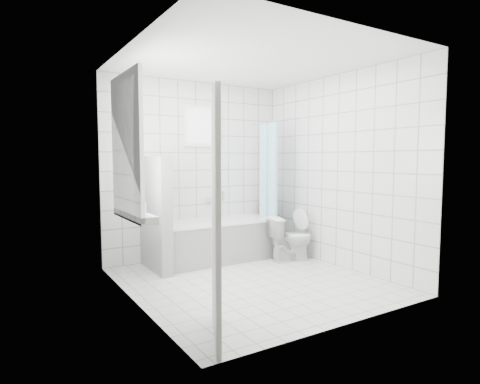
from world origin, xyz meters
TOP-DOWN VIEW (x-y plane):
  - ground at (0.00, 0.00)m, footprint 3.00×3.00m
  - ceiling at (0.00, 0.00)m, footprint 3.00×3.00m
  - wall_back at (0.00, 1.50)m, footprint 2.80×0.02m
  - wall_front at (0.00, -1.50)m, footprint 2.80×0.02m
  - wall_left at (-1.40, 0.00)m, footprint 0.02×3.00m
  - wall_right at (1.40, 0.00)m, footprint 0.02×3.00m
  - window_left at (-1.35, 0.30)m, footprint 0.01×0.90m
  - window_back at (0.10, 1.46)m, footprint 0.50×0.01m
  - window_sill at (-1.31, 0.30)m, footprint 0.18×1.02m
  - door at (-1.08, -1.12)m, footprint 0.38×0.74m
  - bathtub at (0.14, 1.12)m, footprint 1.74×0.77m
  - partition_wall at (-0.80, 1.07)m, footprint 0.15×0.85m
  - tiled_ledge at (1.18, 1.38)m, footprint 0.40×0.24m
  - toilet at (1.03, 0.53)m, footprint 0.70×0.49m
  - curtain_rod at (0.95, 1.10)m, footprint 0.02×0.80m
  - shower_curtain at (0.95, 0.97)m, footprint 0.14×0.48m
  - tub_faucet at (0.24, 1.46)m, footprint 0.18×0.06m
  - sill_bottles at (-1.30, 0.33)m, footprint 0.18×0.46m
  - ledge_bottles at (1.18, 1.37)m, footprint 0.19×0.16m

SIDE VIEW (x-z plane):
  - ground at x=0.00m, z-range 0.00..0.00m
  - tiled_ledge at x=1.18m, z-range 0.00..0.55m
  - bathtub at x=0.14m, z-range 0.00..0.58m
  - toilet at x=1.03m, z-range 0.00..0.65m
  - ledge_bottles at x=1.18m, z-range 0.54..0.78m
  - partition_wall at x=-0.80m, z-range 0.00..1.50m
  - tub_faucet at x=0.24m, z-range 0.82..0.88m
  - window_sill at x=-1.31m, z-range 0.82..0.90m
  - door at x=-1.08m, z-range 0.00..2.00m
  - sill_bottles at x=-1.30m, z-range 0.87..1.20m
  - shower_curtain at x=0.95m, z-range 0.21..1.99m
  - wall_back at x=0.00m, z-range 0.00..2.60m
  - wall_front at x=0.00m, z-range 0.00..2.60m
  - wall_left at x=-1.40m, z-range 0.00..2.60m
  - wall_right at x=1.40m, z-range 0.00..2.60m
  - window_left at x=-1.35m, z-range 0.90..2.30m
  - window_back at x=0.10m, z-range 1.70..2.20m
  - curtain_rod at x=0.95m, z-range 1.99..2.01m
  - ceiling at x=0.00m, z-range 2.60..2.60m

